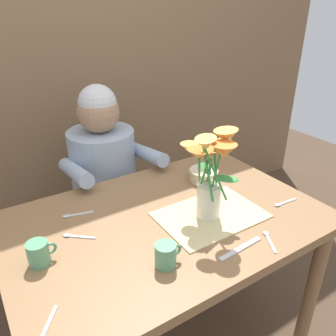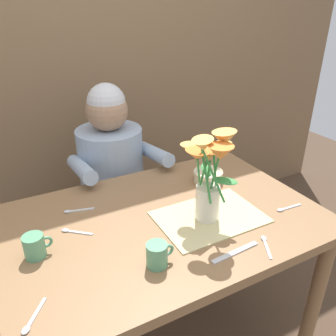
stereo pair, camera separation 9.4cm
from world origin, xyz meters
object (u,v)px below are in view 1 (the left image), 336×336
seated_person (106,190)px  flower_vase (211,169)px  dinner_knife (240,248)px  coffee_cup (39,254)px  tea_cup (166,255)px  ceramic_bowl (204,174)px

seated_person → flower_vase: seated_person is taller
dinner_knife → coffee_cup: 0.65m
dinner_knife → tea_cup: bearing=160.7°
flower_vase → seated_person: bearing=100.7°
flower_vase → tea_cup: flower_vase is taller
ceramic_bowl → tea_cup: (-0.45, -0.38, 0.01)m
dinner_knife → tea_cup: size_ratio=2.04×
seated_person → flower_vase: size_ratio=3.09×
seated_person → flower_vase: (0.13, -0.70, 0.39)m
dinner_knife → coffee_cup: (-0.58, 0.29, 0.04)m
flower_vase → dinner_knife: flower_vase is taller
coffee_cup → tea_cup: bearing=-33.4°
flower_vase → ceramic_bowl: bearing=55.1°
seated_person → dinner_knife: size_ratio=5.97×
coffee_cup → flower_vase: bearing=-8.0°
tea_cup → coffee_cup: same height
seated_person → coffee_cup: seated_person is taller
ceramic_bowl → coffee_cup: size_ratio=1.46×
flower_vase → tea_cup: bearing=-154.1°
flower_vase → ceramic_bowl: size_ratio=2.70×
seated_person → flower_vase: bearing=-79.6°
dinner_knife → seated_person: bearing=93.3°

